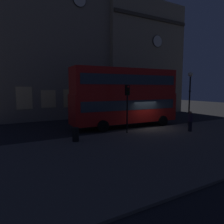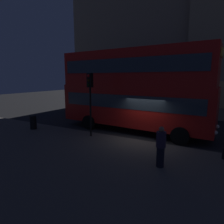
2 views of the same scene
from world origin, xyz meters
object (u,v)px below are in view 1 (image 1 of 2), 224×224
Objects in this scene: traffic_light_near_kerb at (127,98)px; litter_bin at (76,134)px; double_decker_bus at (126,95)px; street_lamp at (190,87)px; pedestrian at (190,121)px.

litter_bin is (-4.65, -0.57, -2.35)m from traffic_light_near_kerb.
double_decker_bus is 6.40m from street_lamp.
pedestrian reaches higher than litter_bin.
double_decker_bus reaches higher than traffic_light_near_kerb.
pedestrian is at bearing -137.70° from street_lamp.
pedestrian is (3.36, -4.93, -2.12)m from double_decker_bus.
traffic_light_near_kerb is (-1.64, -2.77, -0.17)m from double_decker_bus.
traffic_light_near_kerb is 0.75× the size of street_lamp.
double_decker_bus is 3.23m from traffic_light_near_kerb.
street_lamp is (7.35, -0.02, 0.94)m from traffic_light_near_kerb.
street_lamp reaches higher than litter_bin.
pedestrian is at bearing -22.22° from traffic_light_near_kerb.
double_decker_bus is 6.33m from pedestrian.
traffic_light_near_kerb is at bearing 179.84° from street_lamp.
street_lamp is 5.40× the size of litter_bin.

